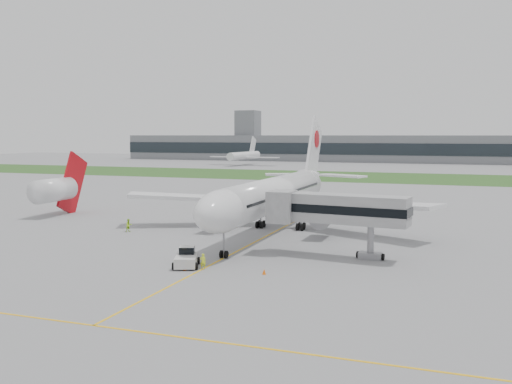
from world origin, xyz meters
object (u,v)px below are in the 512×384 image
(jet_bridge, at_px, (333,209))
(neighbor_aircraft, at_px, (56,189))
(ground_crew_near, at_px, (203,261))
(airliner, at_px, (276,193))
(pushback_tug, at_px, (186,258))

(jet_bridge, xyz_separation_m, neighbor_aircraft, (-53.32, 17.10, -0.90))
(jet_bridge, xyz_separation_m, ground_crew_near, (-11.68, -10.88, -4.78))
(neighbor_aircraft, bearing_deg, airliner, -6.28)
(jet_bridge, relative_size, ground_crew_near, 9.79)
(airliner, xyz_separation_m, pushback_tug, (-2.21, -25.08, -4.72))
(airliner, distance_m, neighbor_aircraft, 41.67)
(ground_crew_near, distance_m, neighbor_aircraft, 50.32)
(pushback_tug, bearing_deg, neighbor_aircraft, 124.00)
(pushback_tug, relative_size, neighbor_aircraft, 0.31)
(airliner, distance_m, jet_bridge, 18.86)
(jet_bridge, relative_size, neighbor_aircraft, 1.14)
(airliner, relative_size, neighbor_aircraft, 3.69)
(pushback_tug, distance_m, ground_crew_near, 2.33)
(pushback_tug, relative_size, jet_bridge, 0.27)
(jet_bridge, height_order, ground_crew_near, jet_bridge)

